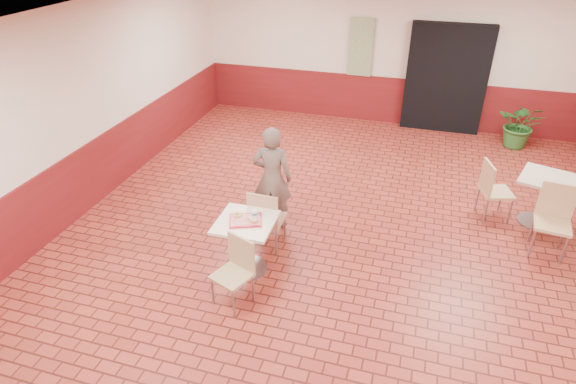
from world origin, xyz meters
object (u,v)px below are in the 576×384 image
(second_table, at_px, (545,193))
(chair_main_back, at_px, (266,217))
(main_table, at_px, (246,237))
(serving_tray, at_px, (245,220))
(long_john_donut, at_px, (253,220))
(potted_plant, at_px, (521,125))
(paper_cup, at_px, (255,214))
(ring_donut, at_px, (237,215))
(chair_main_front, at_px, (236,268))
(chair_second_left, at_px, (492,188))
(chair_second_front, at_px, (554,216))
(customer, at_px, (272,178))

(second_table, bearing_deg, chair_main_back, -154.41)
(main_table, relative_size, serving_tray, 1.87)
(long_john_donut, relative_size, potted_plant, 0.17)
(main_table, relative_size, second_table, 0.97)
(main_table, bearing_deg, long_john_donut, -12.02)
(chair_main_back, distance_m, potted_plant, 5.89)
(long_john_donut, xyz_separation_m, paper_cup, (-0.01, 0.11, 0.03))
(main_table, height_order, ring_donut, ring_donut)
(chair_main_front, xyz_separation_m, ring_donut, (-0.21, 0.62, 0.31))
(ring_donut, distance_m, second_table, 4.49)
(second_table, relative_size, potted_plant, 0.83)
(main_table, height_order, long_john_donut, long_john_donut)
(serving_tray, distance_m, chair_second_left, 3.78)
(chair_main_back, bearing_deg, serving_tray, 80.57)
(long_john_donut, xyz_separation_m, chair_second_front, (3.68, 1.59, -0.25))
(ring_donut, xyz_separation_m, second_table, (3.90, 2.20, -0.27))
(chair_main_front, distance_m, chair_second_left, 4.07)
(second_table, distance_m, chair_second_left, 0.72)
(ring_donut, relative_size, long_john_donut, 0.73)
(chair_second_left, bearing_deg, long_john_donut, 110.38)
(ring_donut, relative_size, chair_second_front, 0.12)
(ring_donut, height_order, long_john_donut, long_john_donut)
(chair_main_back, distance_m, serving_tray, 0.55)
(second_table, relative_size, chair_second_left, 0.84)
(serving_tray, distance_m, paper_cup, 0.14)
(chair_second_front, bearing_deg, serving_tray, -150.62)
(chair_main_back, bearing_deg, chair_second_left, -148.29)
(long_john_donut, height_order, second_table, long_john_donut)
(paper_cup, distance_m, chair_second_left, 3.66)
(chair_second_front, distance_m, potted_plant, 3.51)
(serving_tray, height_order, ring_donut, ring_donut)
(serving_tray, relative_size, chair_second_left, 0.44)
(potted_plant, bearing_deg, second_table, -90.00)
(paper_cup, bearing_deg, potted_plant, 53.59)
(customer, height_order, long_john_donut, customer)
(serving_tray, bearing_deg, chair_second_left, 35.82)
(chair_main_front, relative_size, chair_second_left, 0.93)
(main_table, xyz_separation_m, long_john_donut, (0.10, -0.02, 0.29))
(main_table, height_order, chair_second_left, chair_second_left)
(ring_donut, xyz_separation_m, chair_second_front, (3.91, 1.52, -0.24))
(serving_tray, bearing_deg, ring_donut, 159.63)
(paper_cup, bearing_deg, main_table, -136.81)
(customer, relative_size, potted_plant, 1.69)
(customer, distance_m, paper_cup, 1.01)
(ring_donut, xyz_separation_m, potted_plant, (3.90, 5.03, -0.33))
(chair_main_back, relative_size, chair_second_front, 0.95)
(chair_main_front, bearing_deg, serving_tray, 120.25)
(second_table, bearing_deg, paper_cup, -149.60)
(ring_donut, relative_size, second_table, 0.15)
(main_table, height_order, paper_cup, paper_cup)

